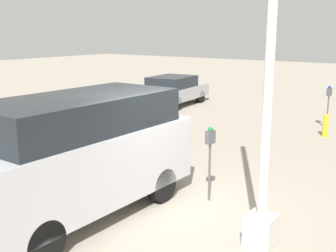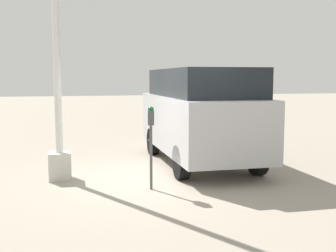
# 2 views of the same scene
# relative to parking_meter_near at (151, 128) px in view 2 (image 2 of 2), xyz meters

# --- Properties ---
(ground_plane) EXTENTS (80.00, 80.00, 0.00)m
(ground_plane) POSITION_rel_parking_meter_near_xyz_m (0.74, -0.39, -1.13)
(ground_plane) COLOR gray
(parking_meter_near) EXTENTS (0.22, 0.14, 1.53)m
(parking_meter_near) POSITION_rel_parking_meter_near_xyz_m (0.00, 0.00, 0.00)
(parking_meter_near) COLOR #4C4C4C
(parking_meter_near) RESTS_ON ground
(lamp_post) EXTENTS (0.44, 0.44, 6.22)m
(lamp_post) POSITION_rel_parking_meter_near_xyz_m (1.19, 1.63, 0.76)
(lamp_post) COLOR beige
(lamp_post) RESTS_ON ground
(parked_van) EXTENTS (4.68, 1.94, 2.25)m
(parked_van) POSITION_rel_parking_meter_near_xyz_m (2.01, -1.60, 0.08)
(parked_van) COLOR #B2B2B7
(parked_van) RESTS_ON ground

